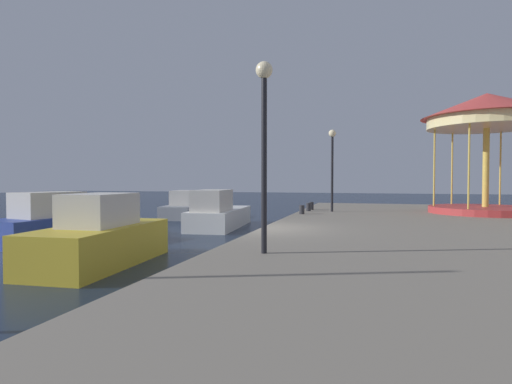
# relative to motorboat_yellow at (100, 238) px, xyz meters

# --- Properties ---
(ground_plane) EXTENTS (120.00, 120.00, 0.00)m
(ground_plane) POSITION_rel_motorboat_yellow_xyz_m (3.76, 3.17, -0.75)
(ground_plane) COLOR #162338
(quay_dock) EXTENTS (14.25, 29.71, 0.80)m
(quay_dock) POSITION_rel_motorboat_yellow_xyz_m (10.88, 3.17, -0.35)
(quay_dock) COLOR gray
(quay_dock) RESTS_ON ground
(motorboat_yellow) EXTENTS (2.23, 4.73, 1.98)m
(motorboat_yellow) POSITION_rel_motorboat_yellow_xyz_m (0.00, 0.00, 0.00)
(motorboat_yellow) COLOR gold
(motorboat_yellow) RESTS_ON ground
(motorboat_white) EXTENTS (2.44, 5.64, 1.89)m
(motorboat_white) POSITION_rel_motorboat_yellow_xyz_m (0.04, 8.99, -0.05)
(motorboat_white) COLOR white
(motorboat_white) RESTS_ON ground
(motorboat_grey) EXTENTS (2.42, 4.91, 1.68)m
(motorboat_grey) POSITION_rel_motorboat_yellow_xyz_m (-3.99, 13.69, -0.13)
(motorboat_grey) COLOR gray
(motorboat_grey) RESTS_ON ground
(motorboat_blue) EXTENTS (2.86, 5.62, 1.90)m
(motorboat_blue) POSITION_rel_motorboat_yellow_xyz_m (-4.28, 3.46, -0.04)
(motorboat_blue) COLOR navy
(motorboat_blue) RESTS_ON ground
(carousel) EXTENTS (5.72, 5.72, 5.53)m
(carousel) POSITION_rel_motorboat_yellow_xyz_m (12.28, 11.47, 4.21)
(carousel) COLOR #B23333
(carousel) RESTS_ON quay_dock
(lamp_post_near_edge) EXTENTS (0.36, 0.36, 4.05)m
(lamp_post_near_edge) POSITION_rel_motorboat_yellow_xyz_m (5.02, -1.29, 2.84)
(lamp_post_near_edge) COLOR black
(lamp_post_near_edge) RESTS_ON quay_dock
(lamp_post_mid_promenade) EXTENTS (0.36, 0.36, 3.99)m
(lamp_post_mid_promenade) POSITION_rel_motorboat_yellow_xyz_m (5.35, 10.59, 2.81)
(lamp_post_mid_promenade) COLOR black
(lamp_post_mid_promenade) RESTS_ON quay_dock
(bollard_north) EXTENTS (0.24, 0.24, 0.40)m
(bollard_north) POSITION_rel_motorboat_yellow_xyz_m (4.20, 11.54, 0.25)
(bollard_north) COLOR #2D2D33
(bollard_north) RESTS_ON quay_dock
(bollard_south) EXTENTS (0.24, 0.24, 0.40)m
(bollard_south) POSITION_rel_motorboat_yellow_xyz_m (4.19, 10.61, 0.25)
(bollard_south) COLOR #2D2D33
(bollard_south) RESTS_ON quay_dock
(bollard_center) EXTENTS (0.24, 0.24, 0.40)m
(bollard_center) POSITION_rel_motorboat_yellow_xyz_m (4.17, 8.76, 0.25)
(bollard_center) COLOR #2D2D33
(bollard_center) RESTS_ON quay_dock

